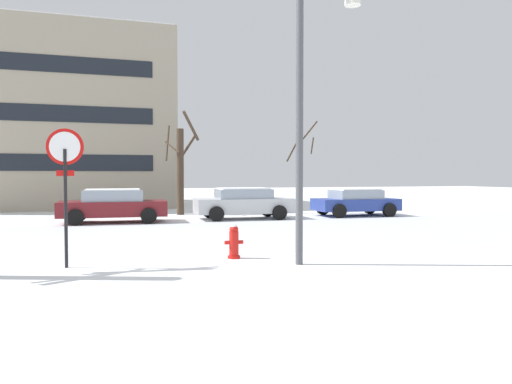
{
  "coord_description": "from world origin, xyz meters",
  "views": [
    {
      "loc": [
        -1.39,
        -12.32,
        1.94
      ],
      "look_at": [
        3.97,
        5.19,
        1.31
      ],
      "focal_mm": 34.22,
      "sensor_mm": 36.0,
      "label": 1
    }
  ],
  "objects": [
    {
      "name": "fire_hydrant",
      "position": [
        1.43,
        -1.33,
        0.4
      ],
      "size": [
        0.44,
        0.3,
        0.81
      ],
      "color": "red",
      "rests_on": "ground"
    },
    {
      "name": "tree_far_mid",
      "position": [
        2.08,
        11.66,
        2.36
      ],
      "size": [
        1.76,
        1.8,
        5.01
      ],
      "color": "#423326",
      "rests_on": "ground"
    },
    {
      "name": "stop_sign",
      "position": [
        -2.22,
        -1.45,
        2.05
      ],
      "size": [
        0.75,
        0.13,
        2.92
      ],
      "color": "black",
      "rests_on": "ground"
    },
    {
      "name": "ground_plane",
      "position": [
        0.0,
        0.0,
        0.0
      ],
      "size": [
        120.0,
        120.0,
        0.0
      ],
      "primitive_type": "plane",
      "color": "white"
    },
    {
      "name": "tree_far_right",
      "position": [
        8.12,
        10.92,
        2.24
      ],
      "size": [
        1.46,
        1.54,
        4.69
      ],
      "color": "#423326",
      "rests_on": "ground"
    },
    {
      "name": "parked_car_blue",
      "position": [
        9.98,
        8.56,
        0.68
      ],
      "size": [
        3.97,
        2.23,
        1.3
      ],
      "color": "#283D93",
      "rests_on": "ground"
    },
    {
      "name": "parked_car_silver",
      "position": [
        4.41,
        8.55,
        0.72
      ],
      "size": [
        4.33,
        2.17,
        1.38
      ],
      "color": "silver",
      "rests_on": "ground"
    },
    {
      "name": "street_lamp",
      "position": [
        2.84,
        -2.5,
        3.69
      ],
      "size": [
        1.52,
        0.36,
        6.13
      ],
      "color": "#4C4F54",
      "rests_on": "ground"
    },
    {
      "name": "building_far_left",
      "position": [
        -4.52,
        21.5,
        5.29
      ],
      "size": [
        14.08,
        11.52,
        10.59
      ],
      "color": "#9E937F",
      "rests_on": "ground"
    },
    {
      "name": "road_surface",
      "position": [
        0.0,
        3.37,
        0.0
      ],
      "size": [
        80.0,
        8.73,
        0.0
      ],
      "color": "silver",
      "rests_on": "ground"
    },
    {
      "name": "parked_car_maroon",
      "position": [
        -1.16,
        8.5,
        0.71
      ],
      "size": [
        4.32,
        2.19,
        1.38
      ],
      "color": "maroon",
      "rests_on": "ground"
    }
  ]
}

